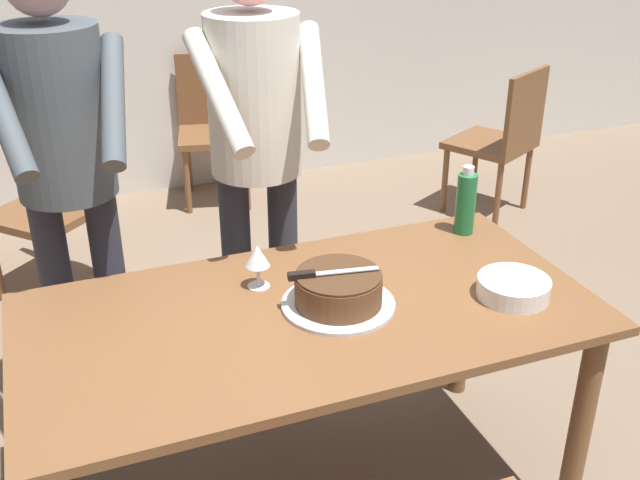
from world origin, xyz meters
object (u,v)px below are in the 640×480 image
at_px(main_dining_table, 310,340).
at_px(background_chair_2, 54,196).
at_px(wine_glass_near, 258,257).
at_px(background_chair_0, 214,123).
at_px(person_standing_beside, 65,158).
at_px(plate_stack, 513,288).
at_px(water_bottle, 466,203).
at_px(cake_knife, 314,274).
at_px(person_cutting_cake, 256,138).
at_px(background_chair_1, 502,137).
at_px(cake_on_platter, 338,291).

distance_m(main_dining_table, background_chair_2, 1.95).
distance_m(wine_glass_near, background_chair_0, 2.59).
xyz_separation_m(person_standing_beside, background_chair_2, (-0.05, 1.16, -0.58)).
distance_m(plate_stack, water_bottle, 0.47).
xyz_separation_m(cake_knife, wine_glass_near, (-0.12, 0.18, -0.01)).
height_order(person_cutting_cake, background_chair_1, person_cutting_cake).
relative_size(plate_stack, background_chair_0, 0.24).
bearing_deg(water_bottle, background_chair_2, 131.28).
distance_m(cake_on_platter, plate_stack, 0.53).
relative_size(wine_glass_near, water_bottle, 0.58).
bearing_deg(plate_stack, background_chair_0, 94.68).
xyz_separation_m(person_standing_beside, background_chair_1, (2.50, 1.15, -0.58)).
xyz_separation_m(main_dining_table, person_cutting_cake, (0.04, 0.64, 0.43)).
bearing_deg(main_dining_table, background_chair_0, 82.23).
relative_size(cake_knife, person_cutting_cake, 0.16).
height_order(cake_knife, person_cutting_cake, person_cutting_cake).
xyz_separation_m(cake_knife, background_chair_1, (1.88, 1.81, -0.37)).
relative_size(main_dining_table, background_chair_1, 1.88).
height_order(person_cutting_cake, background_chair_0, person_cutting_cake).
xyz_separation_m(person_standing_beside, background_chair_0, (0.97, 2.04, -0.58)).
distance_m(cake_knife, person_cutting_cake, 0.67).
distance_m(wine_glass_near, person_cutting_cake, 0.52).
height_order(main_dining_table, cake_on_platter, cake_on_platter).
distance_m(plate_stack, background_chair_0, 2.88).
bearing_deg(background_chair_1, person_cutting_cake, -147.63).
relative_size(cake_on_platter, plate_stack, 1.55).
height_order(cake_on_platter, person_standing_beside, person_standing_beside).
bearing_deg(background_chair_2, cake_knife, -70.09).
bearing_deg(cake_on_platter, wine_glass_near, 133.56).
relative_size(person_cutting_cake, background_chair_1, 1.91).
distance_m(main_dining_table, wine_glass_near, 0.30).
relative_size(plate_stack, person_standing_beside, 0.13).
relative_size(cake_knife, person_standing_beside, 0.16).
distance_m(cake_on_platter, background_chair_1, 2.59).
bearing_deg(water_bottle, person_standing_beside, 164.12).
distance_m(person_cutting_cake, background_chair_2, 1.50).
bearing_deg(background_chair_1, background_chair_0, 149.79).
xyz_separation_m(cake_knife, background_chair_2, (-0.66, 1.83, -0.37)).
bearing_deg(background_chair_0, person_standing_beside, -115.34).
bearing_deg(cake_on_platter, background_chair_1, 45.20).
height_order(person_standing_beside, background_chair_1, person_standing_beside).
xyz_separation_m(plate_stack, background_chair_1, (1.30, 1.97, -0.29)).
height_order(wine_glass_near, background_chair_0, background_chair_0).
height_order(wine_glass_near, background_chair_2, background_chair_2).
bearing_deg(background_chair_2, water_bottle, -48.72).
height_order(cake_knife, background_chair_2, background_chair_2).
bearing_deg(main_dining_table, wine_glass_near, 118.07).
relative_size(cake_on_platter, wine_glass_near, 2.36).
bearing_deg(wine_glass_near, person_cutting_cake, 72.58).
distance_m(background_chair_1, background_chair_2, 2.55).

